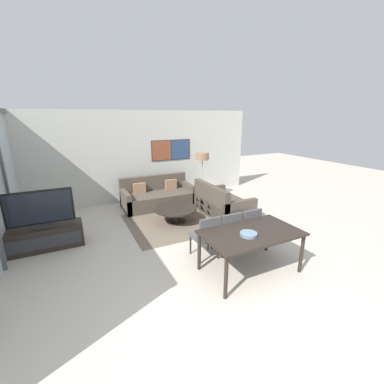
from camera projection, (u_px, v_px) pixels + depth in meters
ground_plane at (261, 318)px, 3.47m from camera, size 24.00×24.00×0.00m
wall_back at (141, 156)px, 8.08m from camera, size 7.71×0.09×2.80m
area_rug at (176, 222)px, 6.62m from camera, size 2.39×2.16×0.01m
tv_console at (45, 238)px, 5.24m from camera, size 1.45×0.48×0.48m
television at (40, 209)px, 5.06m from camera, size 1.23×0.20×0.76m
sofa_main at (157, 197)px, 7.78m from camera, size 2.10×1.00×0.87m
sofa_side at (221, 205)px, 7.07m from camera, size 1.00×1.63×0.87m
coffee_table at (176, 211)px, 6.54m from camera, size 1.08×1.08×0.39m
dining_table at (251, 236)px, 4.36m from camera, size 1.67×0.97×0.75m
dining_chair_left at (206, 235)px, 4.81m from camera, size 0.46×0.46×0.87m
dining_chair_centre at (228, 230)px, 5.01m from camera, size 0.46×0.46×0.87m
dining_chair_right at (248, 225)px, 5.21m from camera, size 0.46×0.46×0.87m
fruit_bowl at (249, 234)px, 4.19m from camera, size 0.28×0.28×0.05m
floor_lamp at (202, 159)px, 7.95m from camera, size 0.41×0.41×1.54m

